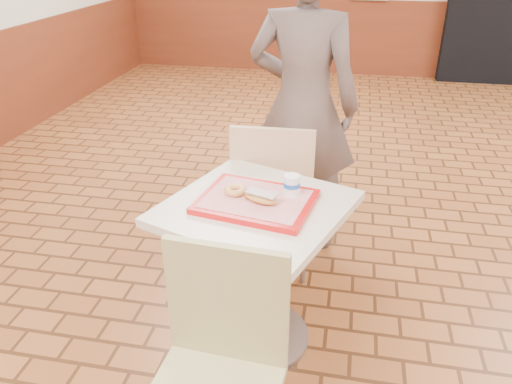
% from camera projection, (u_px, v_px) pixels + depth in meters
% --- Properties ---
extents(wainscot_band, '(8.00, 10.00, 1.00)m').
position_uv_depth(wainscot_band, '(488.00, 228.00, 2.49)').
color(wainscot_band, '#5B2411').
rests_on(wainscot_band, ground).
extents(main_table, '(0.73, 0.73, 0.77)m').
position_uv_depth(main_table, '(256.00, 252.00, 2.28)').
color(main_table, beige).
rests_on(main_table, ground).
extents(chair_main_front, '(0.46, 0.46, 0.93)m').
position_uv_depth(chair_main_front, '(218.00, 366.00, 1.68)').
color(chair_main_front, tan).
rests_on(chair_main_front, ground).
extents(chair_main_back, '(0.45, 0.45, 0.95)m').
position_uv_depth(chair_main_back, '(274.00, 192.00, 2.78)').
color(chair_main_back, '#D7AD81').
rests_on(chair_main_back, ground).
extents(customer, '(0.72, 0.52, 1.82)m').
position_uv_depth(customer, '(303.00, 106.00, 2.93)').
color(customer, brown).
rests_on(customer, ground).
extents(serving_tray, '(0.48, 0.37, 0.03)m').
position_uv_depth(serving_tray, '(256.00, 201.00, 2.15)').
color(serving_tray, red).
rests_on(serving_tray, main_table).
extents(ring_donut, '(0.11, 0.11, 0.03)m').
position_uv_depth(ring_donut, '(235.00, 190.00, 2.18)').
color(ring_donut, '#D8954E').
rests_on(ring_donut, serving_tray).
extents(long_john_donut, '(0.17, 0.12, 0.05)m').
position_uv_depth(long_john_donut, '(261.00, 197.00, 2.11)').
color(long_john_donut, gold).
rests_on(long_john_donut, serving_tray).
extents(paper_cup, '(0.07, 0.07, 0.09)m').
position_uv_depth(paper_cup, '(292.00, 185.00, 2.15)').
color(paper_cup, white).
rests_on(paper_cup, serving_tray).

